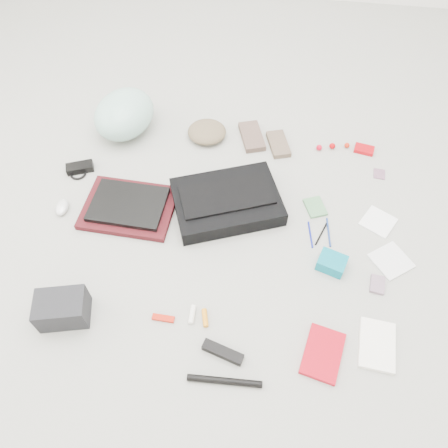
# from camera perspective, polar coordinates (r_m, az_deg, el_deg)

# --- Properties ---
(ground_plane) EXTENTS (4.00, 4.00, 0.00)m
(ground_plane) POSITION_cam_1_polar(r_m,az_deg,el_deg) (1.85, 0.00, -0.91)
(ground_plane) COLOR gray
(messenger_bag) EXTENTS (0.53, 0.46, 0.07)m
(messenger_bag) POSITION_cam_1_polar(r_m,az_deg,el_deg) (1.89, 0.37, 2.92)
(messenger_bag) COLOR black
(messenger_bag) RESTS_ON ground_plane
(bag_flap) EXTENTS (0.43, 0.31, 0.01)m
(bag_flap) POSITION_cam_1_polar(r_m,az_deg,el_deg) (1.86, 0.38, 3.74)
(bag_flap) COLOR black
(bag_flap) RESTS_ON messenger_bag
(laptop_sleeve) EXTENTS (0.40, 0.30, 0.03)m
(laptop_sleeve) POSITION_cam_1_polar(r_m,az_deg,el_deg) (1.95, -12.29, 2.10)
(laptop_sleeve) COLOR #400D12
(laptop_sleeve) RESTS_ON ground_plane
(laptop) EXTENTS (0.32, 0.24, 0.02)m
(laptop) POSITION_cam_1_polar(r_m,az_deg,el_deg) (1.93, -12.41, 2.53)
(laptop) COLOR black
(laptop) RESTS_ON laptop_sleeve
(bike_helmet) EXTENTS (0.35, 0.40, 0.20)m
(bike_helmet) POSITION_cam_1_polar(r_m,az_deg,el_deg) (2.25, -12.89, 13.82)
(bike_helmet) COLOR #9CD0C1
(bike_helmet) RESTS_ON ground_plane
(beanie) EXTENTS (0.21, 0.20, 0.07)m
(beanie) POSITION_cam_1_polar(r_m,az_deg,el_deg) (2.20, -2.25, 11.94)
(beanie) COLOR brown
(beanie) RESTS_ON ground_plane
(mitten_left) EXTENTS (0.16, 0.22, 0.03)m
(mitten_left) POSITION_cam_1_polar(r_m,az_deg,el_deg) (2.21, 3.65, 11.34)
(mitten_left) COLOR brown
(mitten_left) RESTS_ON ground_plane
(mitten_right) EXTENTS (0.14, 0.19, 0.03)m
(mitten_right) POSITION_cam_1_polar(r_m,az_deg,el_deg) (2.18, 7.12, 10.32)
(mitten_right) COLOR brown
(mitten_right) RESTS_ON ground_plane
(power_brick) EXTENTS (0.13, 0.10, 0.03)m
(power_brick) POSITION_cam_1_polar(r_m,az_deg,el_deg) (2.16, -18.30, 7.01)
(power_brick) COLOR black
(power_brick) RESTS_ON ground_plane
(cable_coil) EXTENTS (0.10, 0.10, 0.01)m
(cable_coil) POSITION_cam_1_polar(r_m,az_deg,el_deg) (2.15, -18.51, 6.26)
(cable_coil) COLOR black
(cable_coil) RESTS_ON ground_plane
(mouse) EXTENTS (0.07, 0.10, 0.03)m
(mouse) POSITION_cam_1_polar(r_m,az_deg,el_deg) (2.03, -20.41, 2.08)
(mouse) COLOR silver
(mouse) RESTS_ON ground_plane
(camera_bag) EXTENTS (0.20, 0.16, 0.12)m
(camera_bag) POSITION_cam_1_polar(r_m,az_deg,el_deg) (1.71, -20.37, -10.34)
(camera_bag) COLOR black
(camera_bag) RESTS_ON ground_plane
(multitool) EXTENTS (0.08, 0.02, 0.01)m
(multitool) POSITION_cam_1_polar(r_m,az_deg,el_deg) (1.66, -7.93, -12.09)
(multitool) COLOR #B01505
(multitool) RESTS_ON ground_plane
(toiletry_tube_white) EXTENTS (0.02, 0.07, 0.02)m
(toiletry_tube_white) POSITION_cam_1_polar(r_m,az_deg,el_deg) (1.65, -4.19, -11.70)
(toiletry_tube_white) COLOR silver
(toiletry_tube_white) RESTS_ON ground_plane
(toiletry_tube_orange) EXTENTS (0.04, 0.07, 0.02)m
(toiletry_tube_orange) POSITION_cam_1_polar(r_m,az_deg,el_deg) (1.64, -2.50, -12.15)
(toiletry_tube_orange) COLOR orange
(toiletry_tube_orange) RESTS_ON ground_plane
(u_lock) EXTENTS (0.15, 0.08, 0.03)m
(u_lock) POSITION_cam_1_polar(r_m,az_deg,el_deg) (1.59, -0.16, -16.40)
(u_lock) COLOR black
(u_lock) RESTS_ON ground_plane
(bike_pump) EXTENTS (0.26, 0.04, 0.02)m
(bike_pump) POSITION_cam_1_polar(r_m,az_deg,el_deg) (1.56, 0.07, -19.81)
(bike_pump) COLOR black
(bike_pump) RESTS_ON ground_plane
(book_red) EXTENTS (0.16, 0.21, 0.02)m
(book_red) POSITION_cam_1_polar(r_m,az_deg,el_deg) (1.63, 12.78, -16.16)
(book_red) COLOR red
(book_red) RESTS_ON ground_plane
(book_white) EXTENTS (0.14, 0.19, 0.02)m
(book_white) POSITION_cam_1_polar(r_m,az_deg,el_deg) (1.69, 19.35, -14.69)
(book_white) COLOR white
(book_white) RESTS_ON ground_plane
(notepad) EXTENTS (0.11, 0.13, 0.01)m
(notepad) POSITION_cam_1_polar(r_m,az_deg,el_deg) (1.96, 11.82, 2.18)
(notepad) COLOR #497C4E
(notepad) RESTS_ON ground_plane
(pen_blue) EXTENTS (0.03, 0.13, 0.01)m
(pen_blue) POSITION_cam_1_polar(r_m,az_deg,el_deg) (1.87, 11.22, -1.36)
(pen_blue) COLOR navy
(pen_blue) RESTS_ON ground_plane
(pen_black) EXTENTS (0.05, 0.12, 0.01)m
(pen_black) POSITION_cam_1_polar(r_m,az_deg,el_deg) (1.88, 12.57, -1.28)
(pen_black) COLOR black
(pen_black) RESTS_ON ground_plane
(pen_navy) EXTENTS (0.02, 0.15, 0.01)m
(pen_navy) POSITION_cam_1_polar(r_m,az_deg,el_deg) (1.89, 13.50, -1.04)
(pen_navy) COLOR navy
(pen_navy) RESTS_ON ground_plane
(accordion_wallet) EXTENTS (0.13, 0.11, 0.05)m
(accordion_wallet) POSITION_cam_1_polar(r_m,az_deg,el_deg) (1.78, 13.90, -4.96)
(accordion_wallet) COLOR #03758D
(accordion_wallet) RESTS_ON ground_plane
(card_deck) EXTENTS (0.06, 0.08, 0.01)m
(card_deck) POSITION_cam_1_polar(r_m,az_deg,el_deg) (1.81, 19.40, -7.46)
(card_deck) COLOR gray
(card_deck) RESTS_ON ground_plane
(napkin_top) EXTENTS (0.17, 0.17, 0.01)m
(napkin_top) POSITION_cam_1_polar(r_m,az_deg,el_deg) (1.98, 19.50, 0.28)
(napkin_top) COLOR white
(napkin_top) RESTS_ON ground_plane
(napkin_bottom) EXTENTS (0.19, 0.19, 0.01)m
(napkin_bottom) POSITION_cam_1_polar(r_m,az_deg,el_deg) (1.89, 20.98, -4.50)
(napkin_bottom) COLOR silver
(napkin_bottom) RESTS_ON ground_plane
(lollipop_a) EXTENTS (0.04, 0.04, 0.03)m
(lollipop_a) POSITION_cam_1_polar(r_m,az_deg,el_deg) (2.20, 12.32, 9.72)
(lollipop_a) COLOR red
(lollipop_a) RESTS_ON ground_plane
(lollipop_b) EXTENTS (0.04, 0.04, 0.03)m
(lollipop_b) POSITION_cam_1_polar(r_m,az_deg,el_deg) (2.22, 13.96, 9.86)
(lollipop_b) COLOR #A30206
(lollipop_b) RESTS_ON ground_plane
(lollipop_c) EXTENTS (0.03, 0.03, 0.03)m
(lollipop_c) POSITION_cam_1_polar(r_m,az_deg,el_deg) (2.24, 15.76, 9.87)
(lollipop_c) COLOR red
(lollipop_c) RESTS_ON ground_plane
(altoids_tin) EXTENTS (0.10, 0.07, 0.02)m
(altoids_tin) POSITION_cam_1_polar(r_m,az_deg,el_deg) (2.25, 17.83, 9.26)
(altoids_tin) COLOR #AA0810
(altoids_tin) RESTS_ON ground_plane
(stamp_sheet) EXTENTS (0.06, 0.07, 0.00)m
(stamp_sheet) POSITION_cam_1_polar(r_m,az_deg,el_deg) (2.17, 19.62, 6.17)
(stamp_sheet) COLOR #7B5269
(stamp_sheet) RESTS_ON ground_plane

